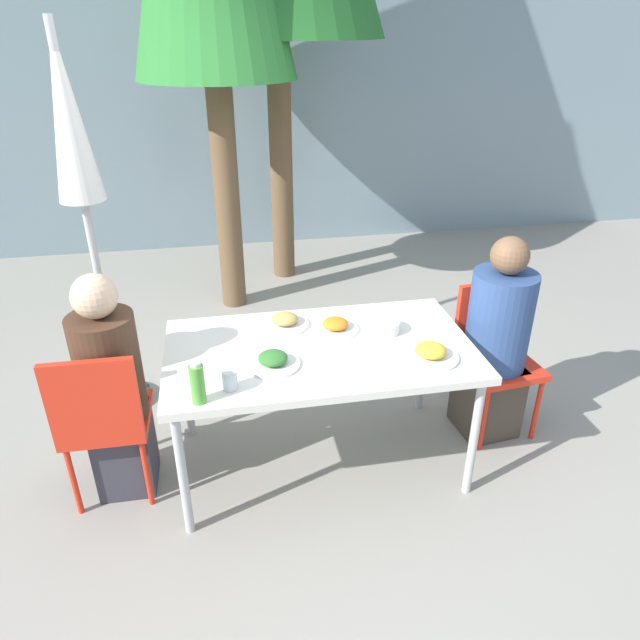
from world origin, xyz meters
TOP-DOWN VIEW (x-y plane):
  - ground_plane at (0.00, 0.00)m, footprint 24.00×24.00m
  - building_facade at (0.00, 3.70)m, footprint 10.00×0.20m
  - dining_table at (0.00, 0.00)m, footprint 1.52×0.86m
  - chair_left at (-1.06, -0.07)m, footprint 0.40×0.40m
  - person_left at (-1.01, 0.01)m, footprint 0.30×0.30m
  - chair_right at (1.05, 0.19)m, footprint 0.44×0.44m
  - person_right at (1.01, 0.11)m, footprint 0.34×0.34m
  - closed_umbrella at (-1.14, 0.79)m, footprint 0.36×0.36m
  - plate_0 at (-0.25, -0.13)m, footprint 0.25×0.25m
  - plate_1 at (0.50, -0.20)m, footprint 0.27×0.27m
  - plate_2 at (0.11, 0.15)m, footprint 0.24×0.24m
  - plate_3 at (-0.14, 0.25)m, footprint 0.25×0.25m
  - bottle at (-0.59, -0.36)m, footprint 0.06×0.06m
  - drinking_cup at (-0.45, -0.28)m, footprint 0.07×0.07m
  - salad_bowl at (0.35, 0.09)m, footprint 0.17×0.17m

SIDE VIEW (x-z plane):
  - ground_plane at x=0.00m, z-range 0.00..0.00m
  - chair_left at x=-1.06m, z-range 0.07..0.94m
  - chair_right at x=1.05m, z-range 0.07..0.94m
  - person_right at x=1.01m, z-range -0.03..1.16m
  - person_left at x=-1.01m, z-range -0.02..1.16m
  - dining_table at x=0.00m, z-range 0.31..1.03m
  - plate_2 at x=0.11m, z-range 0.72..0.78m
  - plate_0 at x=-0.25m, z-range 0.72..0.79m
  - plate_3 at x=-0.14m, z-range 0.72..0.79m
  - plate_1 at x=0.50m, z-range 0.72..0.79m
  - salad_bowl at x=0.35m, z-range 0.73..0.79m
  - drinking_cup at x=-0.45m, z-range 0.73..0.82m
  - bottle at x=-0.59m, z-range 0.72..0.92m
  - building_facade at x=0.00m, z-range 0.00..3.00m
  - closed_umbrella at x=-1.14m, z-range 0.43..2.62m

